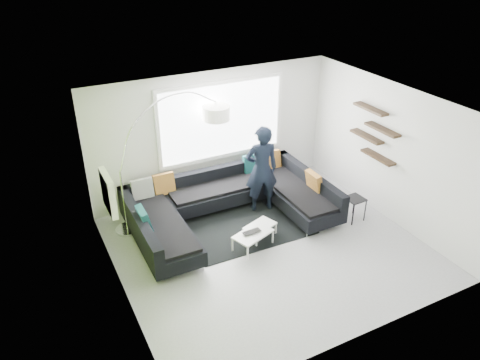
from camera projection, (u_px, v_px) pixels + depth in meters
name	position (u px, v px, depth m)	size (l,w,h in m)	color
ground	(269.00, 248.00, 8.87)	(5.50, 5.50, 0.00)	gray
room_shell	(268.00, 157.00, 8.19)	(5.54, 5.04, 2.82)	silver
sectional_sofa	(231.00, 207.00, 9.45)	(4.00, 2.49, 0.86)	black
rug	(244.00, 225.00, 9.53)	(2.45, 1.78, 0.01)	black
coffee_table	(257.00, 235.00, 8.96)	(0.97, 0.57, 0.32)	silver
arc_lamp	(120.00, 173.00, 8.76)	(2.43, 0.69, 2.62)	silver
side_table	(354.00, 209.00, 9.63)	(0.37, 0.37, 0.50)	black
person	(261.00, 169.00, 9.66)	(0.78, 0.60, 1.91)	black
laptop	(253.00, 233.00, 8.71)	(0.37, 0.25, 0.03)	black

